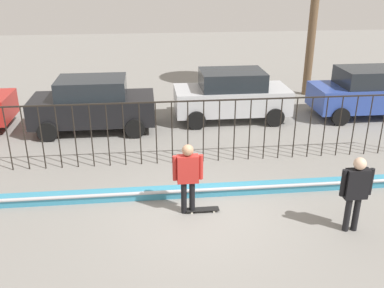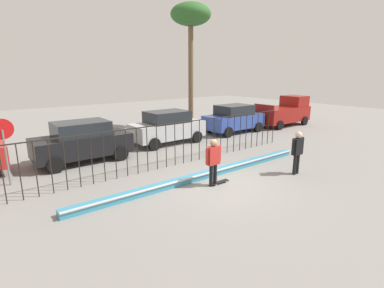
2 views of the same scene
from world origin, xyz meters
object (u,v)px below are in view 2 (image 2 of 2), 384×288
parked_car_silver (167,127)px  parked_car_blue (234,118)px  camera_operator (297,149)px  pickup_truck (284,112)px  stop_sign (4,143)px  skateboarder (213,158)px  skateboard (220,182)px  palm_tree_tall (191,19)px  parked_car_black (82,141)px

parked_car_silver → parked_car_blue: 5.37m
camera_operator → pickup_truck: bearing=-99.9°
parked_car_silver → stop_sign: bearing=-169.4°
camera_operator → pickup_truck: size_ratio=0.38×
skateboarder → parked_car_blue: 10.04m
skateboard → stop_sign: bearing=137.2°
parked_car_silver → palm_tree_tall: palm_tree_tall is taller
skateboarder → skateboard: size_ratio=2.21×
parked_car_black → skateboard: bearing=-65.7°
stop_sign → camera_operator: bearing=-31.6°
parked_car_silver → pickup_truck: 10.49m
parked_car_blue → palm_tree_tall: palm_tree_tall is taller
stop_sign → palm_tree_tall: (12.38, 5.01, 6.05)m
parked_car_silver → camera_operator: bearing=-83.6°
camera_operator → stop_sign: 11.15m
skateboarder → parked_car_black: (-2.79, 6.00, -0.09)m
camera_operator → palm_tree_tall: palm_tree_tall is taller
parked_car_silver → parked_car_blue: size_ratio=1.00×
parked_car_silver → pickup_truck: (10.47, -0.64, 0.06)m
parked_car_black → parked_car_blue: 10.49m
skateboarder → pickup_truck: bearing=5.0°
skateboarder → skateboard: 1.06m
camera_operator → parked_car_black: bearing=-5.9°
skateboard → pickup_truck: bearing=19.7°
parked_car_silver → pickup_truck: pickup_truck is taller
skateboard → stop_sign: size_ratio=0.32×
skateboarder → palm_tree_tall: bearing=36.4°
skateboard → parked_car_blue: bearing=35.3°
parked_car_black → parked_car_silver: 5.15m
skateboarder → parked_car_silver: parked_car_silver is taller
parked_car_black → skateboarder: bearing=-68.4°
skateboarder → camera_operator: camera_operator is taller
stop_sign → parked_car_black: bearing=22.6°
parked_car_black → stop_sign: 3.47m
parked_car_black → pickup_truck: (15.59, -0.02, 0.06)m
parked_car_blue → skateboard: bearing=-134.9°
skateboarder → parked_car_silver: (2.33, 6.62, -0.09)m
parked_car_black → palm_tree_tall: size_ratio=0.49×
pickup_truck → palm_tree_tall: 9.91m
skateboarder → parked_car_black: bearing=94.9°
camera_operator → parked_car_silver: bearing=-38.6°
skateboard → stop_sign: stop_sign is taller
skateboard → parked_car_silver: bearing=67.4°
skateboard → parked_car_blue: (7.34, 6.46, 0.91)m
skateboard → parked_car_silver: 6.97m
skateboarder → skateboard: skateboarder is taller
parked_car_blue → camera_operator: bearing=-114.8°
camera_operator → stop_sign: size_ratio=0.72×
camera_operator → palm_tree_tall: (2.89, 10.84, 6.59)m
camera_operator → stop_sign: bearing=10.9°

